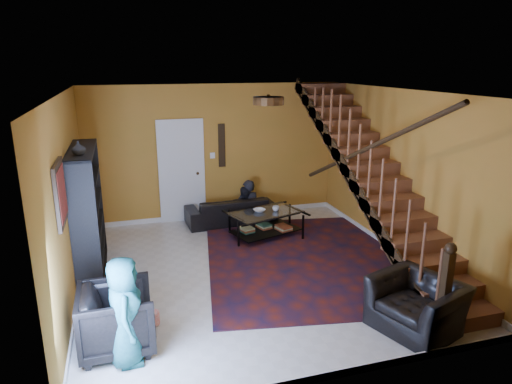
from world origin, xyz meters
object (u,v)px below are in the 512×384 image
Objects in this scene: sofa at (231,210)px; armchair_right at (417,305)px; bookshelf at (89,216)px; armchair_left at (117,318)px; coffee_table at (266,222)px.

armchair_right reaches higher than sofa.
bookshelf is 3.21m from sofa.
bookshelf is at bearing 9.00° from armchair_left.
sofa is at bearing 176.50° from armchair_right.
armchair_left is 0.57× the size of coffee_table.
armchair_right is at bearing -35.33° from bookshelf.
coffee_table is at bearing 111.68° from sofa.
armchair_right is (1.27, -4.47, 0.06)m from sofa.
armchair_left is 0.84× the size of armchair_right.
armchair_left is at bearing 56.81° from sofa.
bookshelf is 3.22m from coffee_table.
armchair_left is (0.35, -2.12, -0.58)m from bookshelf.
armchair_right is at bearing -76.51° from coffee_table.
coffee_table is (-0.84, 3.49, -0.04)m from armchair_right.
armchair_left is at bearing -80.51° from bookshelf.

